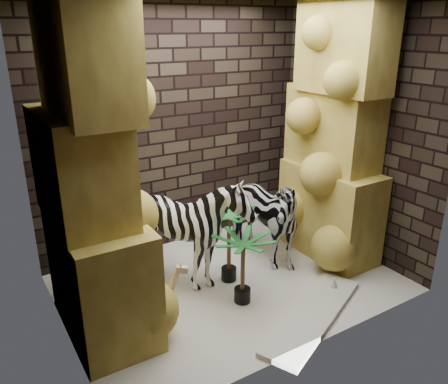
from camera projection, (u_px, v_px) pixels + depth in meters
floor at (231, 283)px, 4.95m from camera, size 3.50×3.50×0.00m
wall_back at (176, 128)px, 5.42m from camera, size 3.50×0.00×3.50m
wall_front at (320, 188)px, 3.43m from camera, size 3.50×0.00×3.50m
wall_left at (47, 182)px, 3.57m from camera, size 0.00×3.00×3.00m
wall_right at (356, 131)px, 5.29m from camera, size 0.00×3.00×3.00m
rock_pillar_left at (91, 175)px, 3.74m from camera, size 0.68×1.30×3.00m
rock_pillar_right at (336, 134)px, 5.13m from camera, size 0.58×1.25×3.00m
zebra_right at (259, 209)px, 5.21m from camera, size 0.73×1.19×1.34m
zebra_left at (190, 236)px, 4.73m from camera, size 1.24×1.44×1.16m
giraffe_toy at (157, 297)px, 4.10m from camera, size 0.37×0.24×0.69m
palm_front at (229, 245)px, 4.87m from camera, size 0.36×0.36×0.86m
palm_back at (243, 269)px, 4.50m from camera, size 0.36×0.36×0.75m
surfboard at (313, 315)px, 4.36m from camera, size 1.60×1.02×0.05m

